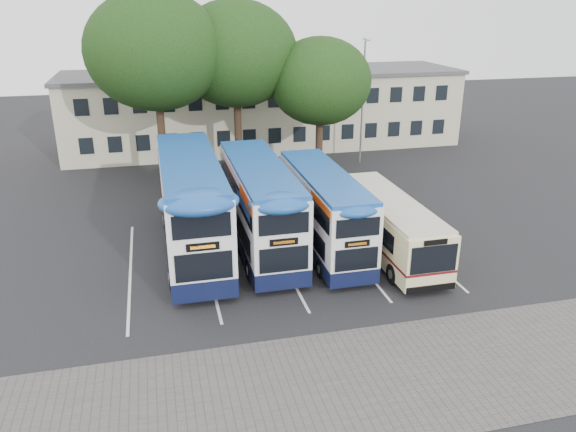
# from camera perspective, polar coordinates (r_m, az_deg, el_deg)

# --- Properties ---
(ground) EXTENTS (120.00, 120.00, 0.00)m
(ground) POSITION_cam_1_polar(r_m,az_deg,el_deg) (24.18, 10.57, -8.03)
(ground) COLOR black
(ground) RESTS_ON ground
(paving_strip) EXTENTS (40.00, 6.00, 0.01)m
(paving_strip) POSITION_cam_1_polar(r_m,az_deg,el_deg) (19.65, 11.06, -15.65)
(paving_strip) COLOR #595654
(paving_strip) RESTS_ON ground
(bay_lines) EXTENTS (14.12, 11.00, 0.01)m
(bay_lines) POSITION_cam_1_polar(r_m,az_deg,el_deg) (27.32, -0.91, -4.07)
(bay_lines) COLOR silver
(bay_lines) RESTS_ON ground
(depot_building) EXTENTS (32.40, 8.40, 6.20)m
(depot_building) POSITION_cam_1_polar(r_m,az_deg,el_deg) (47.76, -2.42, 10.91)
(depot_building) COLOR beige
(depot_building) RESTS_ON ground
(lamp_post) EXTENTS (0.25, 1.05, 9.06)m
(lamp_post) POSITION_cam_1_polar(r_m,az_deg,el_deg) (42.43, 7.63, 12.09)
(lamp_post) COLOR gray
(lamp_post) RESTS_ON ground
(tree_left) EXTENTS (8.58, 8.58, 12.33)m
(tree_left) POSITION_cam_1_polar(r_m,az_deg,el_deg) (36.82, -13.38, 15.99)
(tree_left) COLOR black
(tree_left) RESTS_ON ground
(tree_mid) EXTENTS (8.18, 8.18, 11.77)m
(tree_mid) POSITION_cam_1_polar(r_m,az_deg,el_deg) (38.57, -5.34, 16.07)
(tree_mid) COLOR black
(tree_mid) RESTS_ON ground
(tree_right) EXTENTS (6.77, 6.77, 9.47)m
(tree_right) POSITION_cam_1_polar(r_m,az_deg,el_deg) (38.13, 3.30, 13.48)
(tree_right) COLOR black
(tree_right) RESTS_ON ground
(bus_dd_left) EXTENTS (2.74, 11.30, 4.71)m
(bus_dd_left) POSITION_cam_1_polar(r_m,az_deg,el_deg) (27.25, -9.80, 1.44)
(bus_dd_left) COLOR #0E1435
(bus_dd_left) RESTS_ON ground
(bus_dd_mid) EXTENTS (2.51, 10.34, 4.31)m
(bus_dd_mid) POSITION_cam_1_polar(r_m,az_deg,el_deg) (27.44, -2.91, 1.38)
(bus_dd_mid) COLOR #0E1435
(bus_dd_mid) RESTS_ON ground
(bus_dd_right) EXTENTS (2.28, 9.40, 3.91)m
(bus_dd_right) POSITION_cam_1_polar(r_m,az_deg,el_deg) (27.43, 3.63, 0.87)
(bus_dd_right) COLOR #0E1435
(bus_dd_right) RESTS_ON ground
(bus_single) EXTENTS (2.36, 9.28, 2.77)m
(bus_single) POSITION_cam_1_polar(r_m,az_deg,el_deg) (27.62, 10.11, -0.59)
(bus_single) COLOR #F5E9A3
(bus_single) RESTS_ON ground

